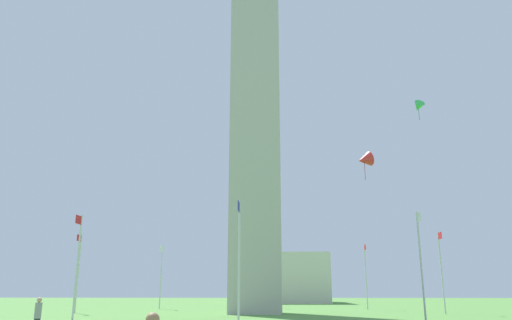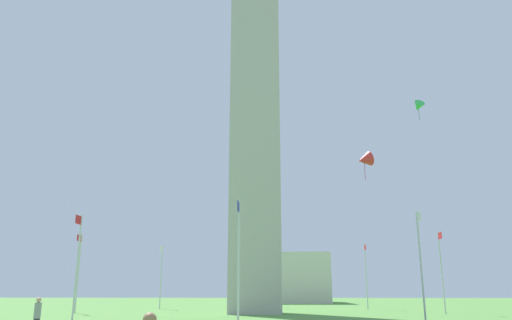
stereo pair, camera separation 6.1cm
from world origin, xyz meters
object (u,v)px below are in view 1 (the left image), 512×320
(flagpole_e, at_px, (441,268))
(distant_building, at_px, (287,279))
(flagpole_w, at_px, (78,269))
(kite_green_delta, at_px, (418,107))
(flagpole_s, at_px, (264,275))
(person_gray_shirt, at_px, (37,317))
(flagpole_n, at_px, (239,255))
(flagpole_se, at_px, (366,273))
(flagpole_ne, at_px, (421,260))
(flagpole_nw, at_px, (77,261))
(kite_red_delta, at_px, (364,160))
(flagpole_sw, at_px, (161,273))
(obelisk_monument, at_px, (256,92))

(flagpole_e, relative_size, distant_building, 0.35)
(flagpole_w, xyz_separation_m, kite_green_delta, (5.77, 33.26, 14.34))
(distant_building, bearing_deg, flagpole_s, -5.43)
(flagpole_w, relative_size, person_gray_shirt, 4.37)
(person_gray_shirt, bearing_deg, flagpole_w, 50.80)
(flagpole_n, height_order, kite_green_delta, kite_green_delta)
(flagpole_se, height_order, flagpole_s, same)
(flagpole_ne, distance_m, flagpole_nw, 25.25)
(person_gray_shirt, distance_m, kite_green_delta, 35.85)
(flagpole_nw, relative_size, kite_red_delta, 2.95)
(flagpole_sw, distance_m, flagpole_nw, 25.25)
(kite_green_delta, distance_m, distant_building, 59.39)
(flagpole_sw, distance_m, flagpole_w, 13.67)
(obelisk_monument, relative_size, flagpole_sw, 5.93)
(obelisk_monument, xyz_separation_m, person_gray_shirt, (25.33, -8.92, -22.04))
(flagpole_se, xyz_separation_m, flagpole_sw, (-0.00, -25.25, 0.00))
(flagpole_n, bearing_deg, flagpole_ne, 112.50)
(flagpole_n, distance_m, person_gray_shirt, 12.07)
(flagpole_e, bearing_deg, flagpole_nw, -67.50)
(flagpole_ne, bearing_deg, kite_green_delta, 157.91)
(flagpole_se, relative_size, kite_green_delta, 3.90)
(flagpole_nw, bearing_deg, obelisk_monument, 135.14)
(flagpole_se, xyz_separation_m, distant_building, (-37.96, -9.51, 0.22))
(flagpole_n, bearing_deg, obelisk_monument, 180.00)
(flagpole_s, bearing_deg, obelisk_monument, -0.00)
(obelisk_monument, relative_size, kite_green_delta, 23.15)
(flagpole_sw, bearing_deg, flagpole_w, -22.50)
(person_gray_shirt, bearing_deg, flagpole_nw, 47.67)
(flagpole_e, bearing_deg, kite_red_delta, -49.87)
(kite_green_delta, bearing_deg, flagpole_w, -99.84)
(flagpole_ne, bearing_deg, kite_red_delta, -156.76)
(flagpole_ne, distance_m, flagpole_s, 32.99)
(flagpole_n, height_order, flagpole_se, same)
(obelisk_monument, distance_m, flagpole_s, 25.80)
(distant_building, bearing_deg, flagpole_w, -22.51)
(person_gray_shirt, relative_size, kite_red_delta, 0.68)
(flagpole_s, distance_m, kite_green_delta, 31.64)
(flagpole_n, bearing_deg, flagpole_w, -135.00)
(flagpole_w, height_order, person_gray_shirt, flagpole_w)
(flagpole_sw, relative_size, distant_building, 0.35)
(flagpole_n, distance_m, distant_building, 68.51)
(flagpole_e, bearing_deg, distant_building, -163.75)
(flagpole_n, height_order, flagpole_w, same)
(flagpole_s, bearing_deg, person_gray_shirt, -11.68)
(flagpole_sw, xyz_separation_m, distant_building, (-37.96, 15.74, 0.22))
(flagpole_sw, bearing_deg, flagpole_n, 22.50)
(flagpole_e, height_order, flagpole_s, same)
(flagpole_ne, bearing_deg, flagpole_sw, -135.00)
(flagpole_se, distance_m, flagpole_w, 32.99)
(flagpole_se, relative_size, flagpole_nw, 1.00)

